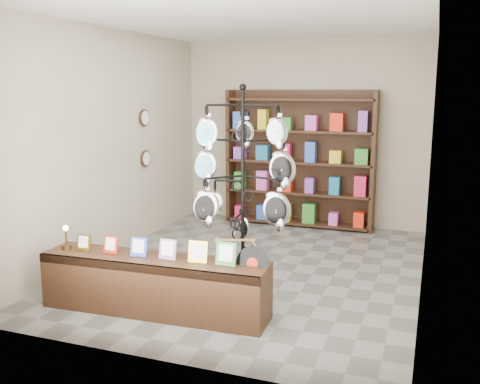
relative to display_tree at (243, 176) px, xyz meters
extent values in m
plane|color=slate|center=(-0.17, 0.90, -1.31)|extent=(5.00, 5.00, 0.00)
plane|color=#B1A48E|center=(-0.17, 3.40, 0.19)|extent=(4.00, 0.00, 4.00)
plane|color=#B1A48E|center=(-0.17, -1.60, 0.19)|extent=(4.00, 0.00, 4.00)
plane|color=#B1A48E|center=(-2.17, 0.90, 0.19)|extent=(0.00, 5.00, 5.00)
plane|color=#B1A48E|center=(1.83, 0.90, 0.19)|extent=(0.00, 5.00, 5.00)
plane|color=white|center=(-0.17, 0.90, 1.69)|extent=(5.00, 5.00, 0.00)
cylinder|color=black|center=(0.00, 0.00, -1.29)|extent=(0.57, 0.57, 0.03)
cylinder|color=black|center=(0.00, 0.00, -0.21)|extent=(0.05, 0.05, 2.21)
sphere|color=black|center=(0.00, 0.00, 0.92)|extent=(0.07, 0.07, 0.07)
ellipsoid|color=silver|center=(-0.06, 0.22, -0.62)|extent=(0.12, 0.07, 0.23)
cube|color=#B4804B|center=(0.03, -0.31, -0.61)|extent=(0.40, 0.16, 0.04)
cube|color=black|center=(-0.67, -0.74, -1.03)|extent=(2.34, 0.57, 0.57)
cube|color=gold|center=(-1.46, -0.78, -0.66)|extent=(0.15, 0.06, 0.17)
cube|color=#AC1E0D|center=(-1.15, -0.76, -0.65)|extent=(0.16, 0.06, 0.18)
cube|color=#263FA5|center=(-0.83, -0.75, -0.64)|extent=(0.17, 0.06, 0.19)
cube|color=#E54C33|center=(-0.51, -0.74, -0.64)|extent=(0.18, 0.07, 0.20)
cube|color=gold|center=(-0.19, -0.72, -0.63)|extent=(0.19, 0.07, 0.21)
cube|color=#337233|center=(0.09, -0.71, -0.63)|extent=(0.20, 0.07, 0.22)
cylinder|color=black|center=(0.33, -0.65, -0.71)|extent=(0.32, 0.09, 0.31)
cylinder|color=#AC1E0D|center=(0.33, -0.65, -0.71)|extent=(0.11, 0.03, 0.10)
cylinder|color=#4B3415|center=(-1.67, -0.79, -0.72)|extent=(0.11, 0.11, 0.04)
cylinder|color=#4B3415|center=(-1.67, -0.79, -0.62)|extent=(0.02, 0.02, 0.15)
sphere|color=#FFBF59|center=(-1.67, -0.79, -0.52)|extent=(0.06, 0.06, 0.06)
cube|color=black|center=(-0.17, 3.34, -0.21)|extent=(2.40, 0.04, 2.20)
cube|color=black|center=(-1.35, 3.18, -0.21)|extent=(0.06, 0.36, 2.20)
cube|color=black|center=(1.01, 3.18, -0.21)|extent=(0.06, 0.36, 2.20)
cube|color=black|center=(-0.17, 3.18, -1.26)|extent=(2.36, 0.36, 0.04)
cube|color=black|center=(-0.17, 3.18, -0.76)|extent=(2.36, 0.36, 0.03)
cube|color=black|center=(-0.17, 3.18, -0.26)|extent=(2.36, 0.36, 0.04)
cube|color=black|center=(-0.17, 3.18, 0.24)|extent=(2.36, 0.36, 0.04)
cube|color=black|center=(-0.17, 3.18, 0.74)|extent=(2.36, 0.36, 0.04)
cylinder|color=black|center=(-2.14, 1.70, 0.49)|extent=(0.03, 0.24, 0.24)
cylinder|color=black|center=(-2.14, 1.70, -0.11)|extent=(0.03, 0.24, 0.24)
camera|label=1|loc=(1.87, -5.21, 0.90)|focal=40.00mm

